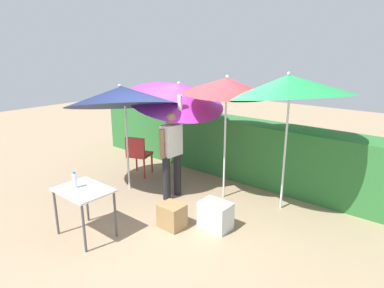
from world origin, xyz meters
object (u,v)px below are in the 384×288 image
at_px(umbrella_rainbow, 227,86).
at_px(person_vendor, 172,149).
at_px(folding_table, 84,195).
at_px(bottle_water, 75,180).
at_px(umbrella_yellow, 122,96).
at_px(cooler_box, 215,215).
at_px(umbrella_navy, 177,93).
at_px(chair_plastic, 138,153).
at_px(crate_cardboard, 172,216).
at_px(umbrella_orange, 289,86).

distance_m(umbrella_rainbow, person_vendor, 1.48).
xyz_separation_m(folding_table, bottle_water, (-0.12, -0.04, 0.20)).
distance_m(umbrella_yellow, person_vendor, 1.33).
height_order(umbrella_rainbow, folding_table, umbrella_rainbow).
distance_m(umbrella_yellow, cooler_box, 2.74).
height_order(umbrella_yellow, umbrella_navy, umbrella_navy).
relative_size(chair_plastic, crate_cardboard, 2.35).
distance_m(umbrella_yellow, bottle_water, 1.96).
distance_m(umbrella_yellow, folding_table, 2.08).
bearing_deg(folding_table, bottle_water, -161.06).
bearing_deg(chair_plastic, folding_table, -60.03).
bearing_deg(folding_table, umbrella_navy, 98.32).
relative_size(person_vendor, bottle_water, 7.83).
distance_m(cooler_box, crate_cardboard, 0.67).
bearing_deg(chair_plastic, person_vendor, -13.86).
xyz_separation_m(umbrella_orange, umbrella_yellow, (-2.69, -1.14, -0.28)).
relative_size(cooler_box, folding_table, 0.59).
distance_m(umbrella_rainbow, umbrella_yellow, 1.92).
distance_m(umbrella_yellow, umbrella_navy, 1.05).
bearing_deg(crate_cardboard, umbrella_navy, 129.32).
distance_m(umbrella_yellow, crate_cardboard, 2.40).
bearing_deg(crate_cardboard, person_vendor, 132.68).
bearing_deg(umbrella_rainbow, umbrella_yellow, -151.50).
distance_m(umbrella_orange, umbrella_yellow, 2.93).
distance_m(umbrella_rainbow, crate_cardboard, 2.35).
bearing_deg(chair_plastic, crate_cardboard, -29.04).
bearing_deg(crate_cardboard, chair_plastic, 150.96).
xyz_separation_m(umbrella_yellow, umbrella_navy, (0.51, 0.91, 0.02)).
relative_size(umbrella_rainbow, bottle_water, 9.34).
xyz_separation_m(umbrella_rainbow, umbrella_orange, (1.01, 0.23, 0.05)).
xyz_separation_m(person_vendor, crate_cardboard, (0.75, -0.81, -0.75)).
relative_size(umbrella_yellow, crate_cardboard, 6.14).
height_order(chair_plastic, cooler_box, chair_plastic).
distance_m(chair_plastic, cooler_box, 2.68).
distance_m(chair_plastic, crate_cardboard, 2.34).
height_order(person_vendor, chair_plastic, person_vendor).
height_order(umbrella_yellow, crate_cardboard, umbrella_yellow).
height_order(umbrella_rainbow, chair_plastic, umbrella_rainbow).
relative_size(umbrella_navy, bottle_water, 9.84).
relative_size(umbrella_rainbow, crate_cardboard, 5.93).
distance_m(crate_cardboard, folding_table, 1.35).
xyz_separation_m(umbrella_orange, folding_table, (-1.83, -2.63, -1.46)).
distance_m(folding_table, bottle_water, 0.24).
bearing_deg(person_vendor, cooler_box, -17.63).
distance_m(umbrella_orange, bottle_water, 3.54).
distance_m(umbrella_navy, bottle_water, 2.65).
relative_size(umbrella_orange, bottle_water, 10.25).
bearing_deg(bottle_water, crate_cardboard, 47.33).
bearing_deg(person_vendor, bottle_water, -96.02).
bearing_deg(umbrella_yellow, umbrella_navy, 60.83).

